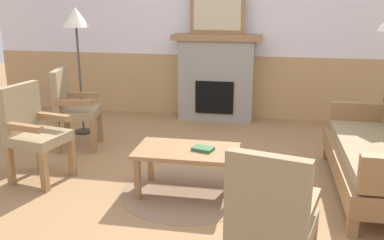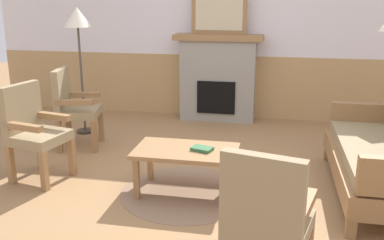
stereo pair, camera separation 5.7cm
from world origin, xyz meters
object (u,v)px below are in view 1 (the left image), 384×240
framed_picture (217,15)px  armchair_by_window_left (33,129)px  floor_lamp_by_chairs (76,25)px  armchair_front_left (271,217)px  book_on_table (203,149)px  fireplace (216,77)px  coffee_table (187,155)px  armchair_near_fireplace (72,105)px  couch (380,154)px

framed_picture → armchair_by_window_left: framed_picture is taller
floor_lamp_by_chairs → armchair_front_left: bearing=-49.0°
armchair_front_left → framed_picture: bearing=102.0°
armchair_by_window_left → floor_lamp_by_chairs: size_ratio=0.58×
framed_picture → floor_lamp_by_chairs: framed_picture is taller
book_on_table → armchair_front_left: (0.62, -1.33, 0.08)m
floor_lamp_by_chairs → book_on_table: bearing=-39.7°
fireplace → floor_lamp_by_chairs: floor_lamp_by_chairs is taller
fireplace → coffee_table: (0.06, -2.59, -0.27)m
framed_picture → armchair_near_fireplace: size_ratio=0.82×
armchair_near_fireplace → armchair_by_window_left: same height
coffee_table → book_on_table: size_ratio=5.06×
armchair_near_fireplace → coffee_table: bearing=-31.8°
armchair_near_fireplace → framed_picture: bearing=45.4°
armchair_near_fireplace → fireplace: bearing=45.4°
fireplace → couch: 2.93m
fireplace → framed_picture: bearing=90.0°
armchair_front_left → fireplace: bearing=102.0°
floor_lamp_by_chairs → armchair_near_fireplace: bearing=-76.2°
couch → fireplace: bearing=128.8°
coffee_table → armchair_by_window_left: 1.58m
armchair_front_left → floor_lamp_by_chairs: (-2.54, 2.93, 0.91)m
fireplace → framed_picture: (0.00, 0.00, 0.91)m
fireplace → armchair_by_window_left: fireplace is taller
book_on_table → armchair_by_window_left: size_ratio=0.19×
couch → coffee_table: (-1.77, -0.32, -0.01)m
couch → armchair_by_window_left: (-3.34, -0.28, 0.14)m
armchair_front_left → floor_lamp_by_chairs: size_ratio=0.58×
fireplace → coffee_table: 2.61m
armchair_by_window_left → armchair_front_left: 2.72m
armchair_by_window_left → armchair_front_left: (2.35, -1.37, 0.00)m
coffee_table → armchair_near_fireplace: (-1.63, 1.01, 0.15)m
fireplace → armchair_near_fireplace: 2.23m
coffee_table → floor_lamp_by_chairs: size_ratio=0.57×
book_on_table → armchair_by_window_left: (-1.73, 0.04, 0.08)m
framed_picture → couch: (1.83, -2.28, -1.16)m
couch → armchair_front_left: (-1.00, -1.65, 0.14)m
framed_picture → armchair_front_left: 4.15m
armchair_by_window_left → floor_lamp_by_chairs: (-0.19, 1.55, 0.91)m
coffee_table → floor_lamp_by_chairs: (-1.77, 1.59, 1.06)m
coffee_table → armchair_by_window_left: armchair_by_window_left is taller
book_on_table → armchair_near_fireplace: size_ratio=0.19×
fireplace → framed_picture: size_ratio=1.62×
couch → book_on_table: (-1.62, -0.32, 0.06)m
framed_picture → coffee_table: size_ratio=0.83×
fireplace → armchair_by_window_left: (-1.51, -2.56, -0.11)m
fireplace → armchair_near_fireplace: bearing=-134.6°
framed_picture → armchair_near_fireplace: (-1.56, -1.58, -1.02)m
armchair_front_left → floor_lamp_by_chairs: floor_lamp_by_chairs is taller
fireplace → floor_lamp_by_chairs: 2.13m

